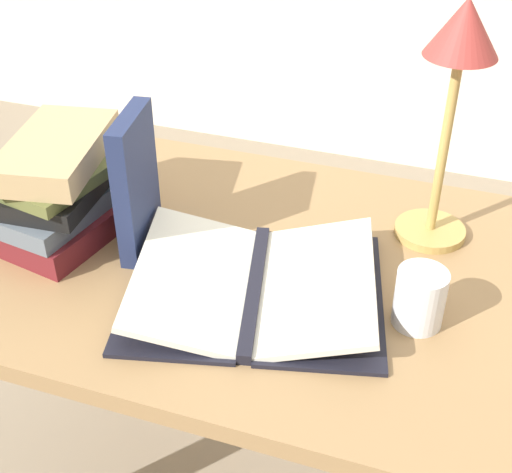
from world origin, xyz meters
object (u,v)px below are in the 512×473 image
object	(u,v)px
book_standing_upright	(136,184)
reading_lamp	(457,70)
open_book	(254,285)
coffee_mug	(420,297)
book_stack_tall	(63,188)

from	to	relation	value
book_standing_upright	reading_lamp	bearing A→B (deg)	13.81
open_book	coffee_mug	size ratio (longest dim) A/B	4.46
book_standing_upright	reading_lamp	xyz separation A→B (m)	(0.51, 0.21, 0.20)
coffee_mug	book_standing_upright	bearing A→B (deg)	174.58
book_stack_tall	reading_lamp	distance (m)	0.74
book_stack_tall	book_standing_upright	bearing A→B (deg)	-0.03
book_stack_tall	coffee_mug	world-z (taller)	book_stack_tall
open_book	reading_lamp	bearing A→B (deg)	33.30
book_stack_tall	coffee_mug	bearing A→B (deg)	-4.18
book_stack_tall	book_standing_upright	xyz separation A→B (m)	(0.16, -0.00, 0.04)
book_standing_upright	reading_lamp	size ratio (longest dim) A/B	0.59
open_book	coffee_mug	xyz separation A→B (m)	(0.28, 0.02, 0.03)
open_book	coffee_mug	distance (m)	0.28
reading_lamp	coffee_mug	distance (m)	0.39
open_book	book_standing_upright	bearing A→B (deg)	151.10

